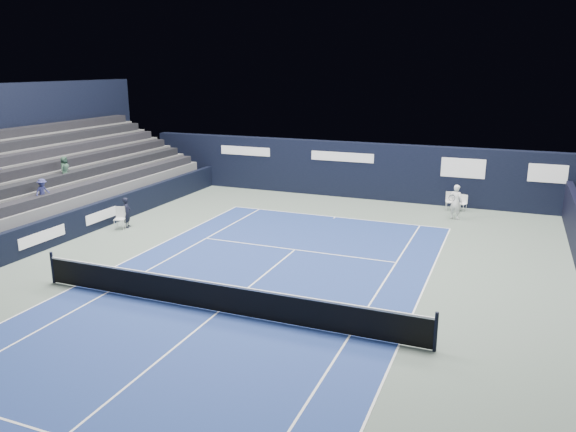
# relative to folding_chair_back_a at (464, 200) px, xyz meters

# --- Properties ---
(ground) EXTENTS (48.00, 48.00, 0.00)m
(ground) POSITION_rel_folding_chair_back_a_xyz_m (-5.71, -13.51, -0.56)
(ground) COLOR #54645B
(ground) RESTS_ON ground
(court_surface) EXTENTS (10.97, 23.77, 0.01)m
(court_surface) POSITION_rel_folding_chair_back_a_xyz_m (-5.71, -15.51, -0.56)
(court_surface) COLOR navy
(court_surface) RESTS_ON ground
(folding_chair_back_a) EXTENTS (0.49, 0.50, 0.85)m
(folding_chair_back_a) POSITION_rel_folding_chair_back_a_xyz_m (0.00, 0.00, 0.00)
(folding_chair_back_a) COLOR white
(folding_chair_back_a) RESTS_ON ground
(folding_chair_back_b) EXTENTS (0.50, 0.49, 0.95)m
(folding_chair_back_b) POSITION_rel_folding_chair_back_a_xyz_m (-0.67, -0.05, -0.03)
(folding_chair_back_b) COLOR silver
(folding_chair_back_b) RESTS_ON ground
(line_judge_chair) EXTENTS (0.58, 0.57, 1.02)m
(line_judge_chair) POSITION_rel_folding_chair_back_a_xyz_m (-14.21, -9.24, 0.02)
(line_judge_chair) COLOR silver
(line_judge_chair) RESTS_ON ground
(line_judge) EXTENTS (0.49, 0.60, 1.40)m
(line_judge) POSITION_rel_folding_chair_back_a_xyz_m (-14.06, -8.91, 0.14)
(line_judge) COLOR black
(line_judge) RESTS_ON ground
(court_markings) EXTENTS (11.03, 23.83, 0.00)m
(court_markings) POSITION_rel_folding_chair_back_a_xyz_m (-5.71, -15.51, -0.55)
(court_markings) COLOR white
(court_markings) RESTS_ON court_surface
(tennis_net) EXTENTS (12.90, 0.10, 1.10)m
(tennis_net) POSITION_rel_folding_chair_back_a_xyz_m (-5.71, -15.51, -0.05)
(tennis_net) COLOR black
(tennis_net) RESTS_ON ground
(back_sponsor_wall) EXTENTS (26.00, 0.63, 3.10)m
(back_sponsor_wall) POSITION_rel_folding_chair_back_a_xyz_m (-5.70, 0.99, 0.99)
(back_sponsor_wall) COLOR black
(back_sponsor_wall) RESTS_ON ground
(side_barrier_left) EXTENTS (0.33, 22.00, 1.20)m
(side_barrier_left) POSITION_rel_folding_chair_back_a_xyz_m (-15.21, -9.54, 0.04)
(side_barrier_left) COLOR black
(side_barrier_left) RESTS_ON ground
(spectator_stand) EXTENTS (6.00, 18.00, 6.40)m
(spectator_stand) POSITION_rel_folding_chair_back_a_xyz_m (-18.98, -8.52, 1.39)
(spectator_stand) COLOR #555457
(spectator_stand) RESTS_ON ground
(tennis_player) EXTENTS (0.72, 0.91, 1.70)m
(tennis_player) POSITION_rel_folding_chair_back_a_xyz_m (-0.22, -1.77, 0.29)
(tennis_player) COLOR white
(tennis_player) RESTS_ON ground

